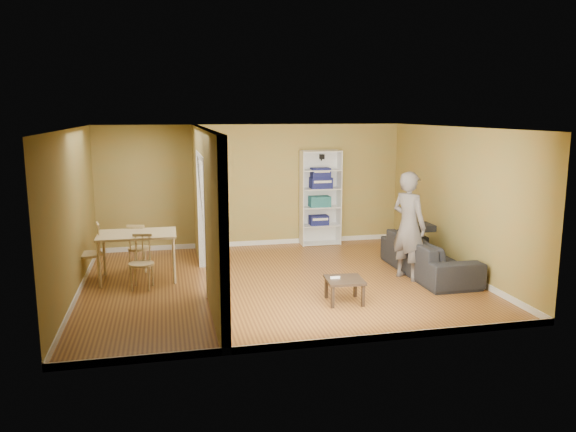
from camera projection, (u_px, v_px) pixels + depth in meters
The scene contains 16 objects.
room_shell at pixel (279, 207), 9.33m from camera, with size 6.50×6.50×6.50m.
partition at pixel (206, 209), 9.08m from camera, with size 0.22×5.50×2.60m, color #948C4A, non-canonical shape.
wall_speaker at pixel (322, 157), 12.12m from camera, with size 0.10×0.10×0.10m, color black.
sofa at pixel (429, 250), 9.96m from camera, with size 0.99×2.32×0.88m, color #24252A.
person at pixel (409, 216), 9.58m from camera, with size 0.62×0.80×2.20m, color slate.
bookshelf at pixel (320, 198), 12.19m from camera, with size 0.86×0.38×2.05m.
paper_box_navy_a at pixel (319, 220), 12.22m from camera, with size 0.40×0.26×0.21m, color navy.
paper_box_teal at pixel (320, 201), 12.15m from camera, with size 0.44×0.29×0.23m, color #0D7C54.
paper_box_navy_b at pixel (321, 183), 12.08m from camera, with size 0.46×0.30×0.23m, color #0F1655.
paper_box_navy_c at pixel (320, 174), 12.04m from camera, with size 0.40×0.26×0.21m, color navy.
coffee_table at pixel (344, 282), 8.49m from camera, with size 0.55×0.55×0.37m.
game_controller at pixel (335, 277), 8.50m from camera, with size 0.15×0.04×0.03m, color white.
dining_table at pixel (137, 238), 9.59m from camera, with size 1.31×0.87×0.82m.
chair_left at pixel (88, 253), 9.52m from camera, with size 0.46×0.46×1.00m, color tan, non-canonical shape.
chair_near at pixel (141, 262), 9.12m from camera, with size 0.41×0.41×0.89m, color #D1BA82, non-canonical shape.
chair_far at pixel (139, 247), 10.17m from camera, with size 0.41×0.41×0.89m, color tan, non-canonical shape.
Camera 1 is at (-1.84, -9.02, 2.85)m, focal length 35.00 mm.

